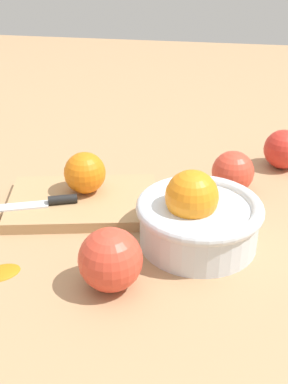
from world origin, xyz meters
TOP-DOWN VIEW (x-y plane):
  - ground_plane at (0.00, 0.00)m, footprint 2.40×2.40m
  - bowl at (-0.10, 0.06)m, footprint 0.18×0.18m
  - cutting_board at (0.09, -0.01)m, footprint 0.26×0.20m
  - orange_on_board at (0.09, -0.03)m, footprint 0.07×0.07m
  - knife at (0.14, 0.02)m, footprint 0.15×0.07m
  - apple_front_left at (-0.15, -0.10)m, footprint 0.07×0.07m
  - apple_front_left_2 at (-0.24, -0.21)m, footprint 0.07×0.07m
  - apple_back_center at (0.00, 0.17)m, footprint 0.08×0.08m
  - citrus_peel at (0.15, 0.17)m, footprint 0.06×0.06m

SIDE VIEW (x-z plane):
  - ground_plane at x=0.00m, z-range 0.00..0.00m
  - citrus_peel at x=0.15m, z-range 0.00..0.01m
  - cutting_board at x=0.09m, z-range 0.00..0.02m
  - knife at x=0.14m, z-range 0.02..0.03m
  - apple_front_left at x=-0.15m, z-range 0.00..0.07m
  - apple_front_left_2 at x=-0.24m, z-range 0.00..0.07m
  - apple_back_center at x=0.00m, z-range 0.00..0.08m
  - bowl at x=-0.10m, z-range -0.01..0.10m
  - orange_on_board at x=0.09m, z-range 0.02..0.08m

